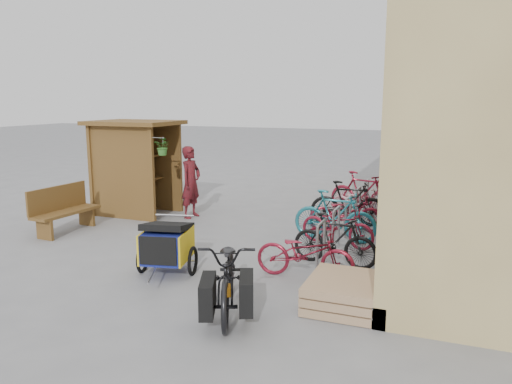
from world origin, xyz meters
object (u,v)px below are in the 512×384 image
(person_kiosk, at_px, (191,182))
(bike_5, at_px, (348,203))
(bench, at_px, (63,209))
(bike_0, at_px, (305,253))
(pallet_stack, at_px, (344,292))
(bike_4, at_px, (346,213))
(bike_3, at_px, (335,216))
(shopping_carts, at_px, (400,185))
(child_trailer, at_px, (167,243))
(cargo_bike, at_px, (229,275))
(bike_1, at_px, (335,240))
(kiosk, at_px, (132,154))
(bike_6, at_px, (360,203))
(bike_2, at_px, (337,225))
(bike_7, at_px, (362,194))

(person_kiosk, xyz_separation_m, bike_5, (3.84, 0.61, -0.37))
(bench, distance_m, bike_0, 5.91)
(pallet_stack, bearing_deg, bike_0, 132.98)
(bench, xyz_separation_m, bike_4, (5.87, 2.36, -0.10))
(bike_3, xyz_separation_m, bike_5, (0.01, 1.39, -0.01))
(bike_0, height_order, bike_3, bike_3)
(shopping_carts, bearing_deg, child_trailer, -112.88)
(bike_4, bearing_deg, cargo_bike, 156.77)
(pallet_stack, xyz_separation_m, bike_1, (-0.53, 1.71, 0.26))
(bike_3, bearing_deg, bike_5, 4.33)
(kiosk, distance_m, child_trailer, 4.90)
(cargo_bike, relative_size, bike_5, 1.25)
(kiosk, xyz_separation_m, bench, (-0.41, -2.11, -1.02))
(bike_3, bearing_deg, bike_1, -162.76)
(bike_4, bearing_deg, child_trailer, 133.52)
(bike_1, xyz_separation_m, bike_6, (-0.19, 3.71, -0.06))
(person_kiosk, height_order, bike_1, person_kiosk)
(kiosk, bearing_deg, bench, -100.91)
(bike_5, bearing_deg, bike_6, -20.64)
(child_trailer, distance_m, bike_0, 2.35)
(shopping_carts, xyz_separation_m, bike_6, (-0.72, -2.20, -0.14))
(cargo_bike, height_order, bike_0, cargo_bike)
(bench, height_order, shopping_carts, bench)
(person_kiosk, distance_m, bike_6, 4.24)
(bike_4, bearing_deg, bike_2, 167.52)
(child_trailer, bearing_deg, person_kiosk, 100.02)
(bike_7, bearing_deg, cargo_bike, -167.31)
(bike_2, bearing_deg, kiosk, 95.91)
(child_trailer, distance_m, bike_3, 3.73)
(bike_1, relative_size, bike_7, 0.85)
(kiosk, relative_size, bike_7, 1.35)
(bike_4, bearing_deg, bike_7, -17.53)
(bike_3, relative_size, bike_6, 1.13)
(pallet_stack, relative_size, bike_7, 0.65)
(bike_5, bearing_deg, bike_1, 177.04)
(bike_3, bearing_deg, bike_2, -153.50)
(cargo_bike, distance_m, bike_6, 6.24)
(bike_2, bearing_deg, child_trailer, 153.97)
(pallet_stack, height_order, bike_0, bike_0)
(bike_5, height_order, bike_6, bike_5)
(child_trailer, relative_size, bike_3, 0.93)
(bench, distance_m, bike_5, 6.51)
(bench, distance_m, bike_7, 7.24)
(bike_6, bearing_deg, bike_2, -163.88)
(pallet_stack, height_order, bike_1, bike_1)
(bike_6, relative_size, bike_7, 0.85)
(kiosk, bearing_deg, bike_1, -20.58)
(child_trailer, height_order, person_kiosk, person_kiosk)
(shopping_carts, bearing_deg, bike_1, -95.08)
(cargo_bike, relative_size, bike_0, 1.33)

